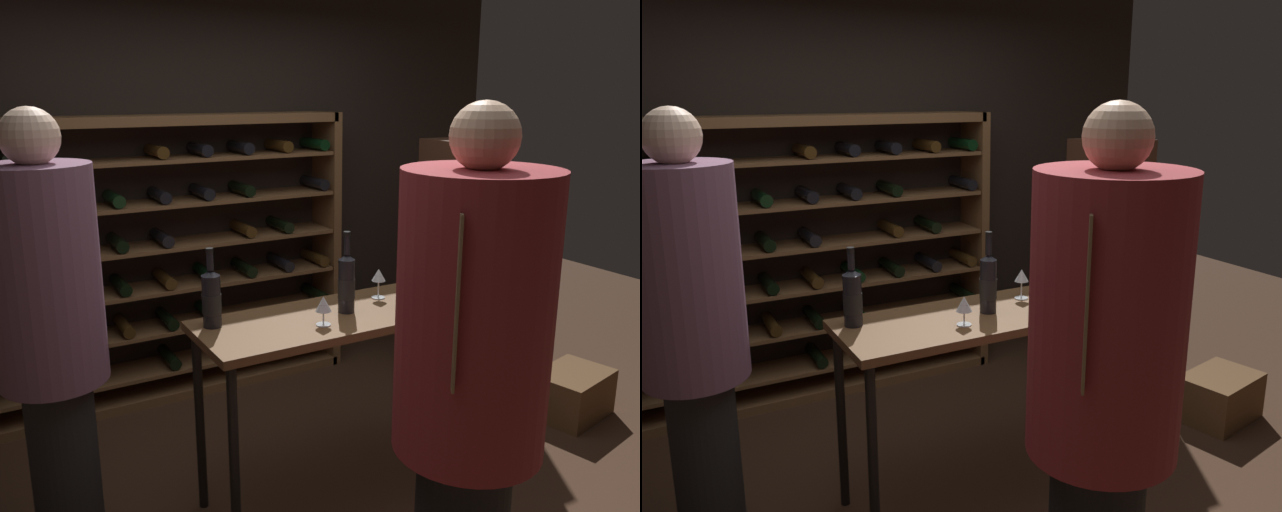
% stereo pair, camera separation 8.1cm
% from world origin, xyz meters
% --- Properties ---
extents(ground_plane, '(9.70, 9.70, 0.00)m').
position_xyz_m(ground_plane, '(0.00, 0.00, 0.00)').
color(ground_plane, '#472D1E').
extents(back_wall, '(4.80, 0.10, 2.83)m').
position_xyz_m(back_wall, '(0.00, 1.85, 1.42)').
color(back_wall, black).
rests_on(back_wall, ground).
extents(wine_rack, '(2.48, 0.32, 1.83)m').
position_xyz_m(wine_rack, '(-0.32, 1.64, 0.92)').
color(wine_rack, brown).
rests_on(wine_rack, ground).
extents(tasting_table, '(1.35, 0.53, 0.95)m').
position_xyz_m(tasting_table, '(0.07, 0.14, 0.84)').
color(tasting_table, brown).
rests_on(tasting_table, ground).
extents(person_host_in_suit, '(0.49, 0.49, 1.96)m').
position_xyz_m(person_host_in_suit, '(-0.07, -0.92, 1.08)').
color(person_host_in_suit, black).
rests_on(person_host_in_suit, ground).
extents(person_bystander_red_print, '(0.43, 0.43, 1.93)m').
position_xyz_m(person_bystander_red_print, '(-1.17, 0.34, 1.06)').
color(person_bystander_red_print, black).
rests_on(person_bystander_red_print, ground).
extents(wine_crate, '(0.54, 0.43, 0.29)m').
position_xyz_m(wine_crate, '(1.76, 0.10, 0.14)').
color(wine_crate, brown).
rests_on(wine_crate, ground).
extents(display_cabinet, '(0.44, 0.36, 1.67)m').
position_xyz_m(display_cabinet, '(1.46, 0.88, 0.84)').
color(display_cabinet, '#4C2D1E').
rests_on(display_cabinet, ground).
extents(wine_bottle_green_slim, '(0.09, 0.09, 0.36)m').
position_xyz_m(wine_bottle_green_slim, '(-0.50, 0.27, 1.09)').
color(wine_bottle_green_slim, black).
rests_on(wine_bottle_green_slim, tasting_table).
extents(wine_bottle_gold_foil, '(0.09, 0.09, 0.38)m').
position_xyz_m(wine_bottle_gold_foil, '(0.40, 0.01, 1.09)').
color(wine_bottle_gold_foil, black).
rests_on(wine_bottle_gold_foil, tasting_table).
extents(wine_bottle_amber_reserve, '(0.08, 0.08, 0.39)m').
position_xyz_m(wine_bottle_amber_reserve, '(0.12, 0.14, 1.10)').
color(wine_bottle_amber_reserve, black).
rests_on(wine_bottle_amber_reserve, tasting_table).
extents(wine_glass_stemmed_left, '(0.07, 0.07, 0.14)m').
position_xyz_m(wine_glass_stemmed_left, '(-0.06, 0.04, 1.05)').
color(wine_glass_stemmed_left, silver).
rests_on(wine_glass_stemmed_left, tasting_table).
extents(wine_glass_stemmed_center, '(0.07, 0.07, 0.15)m').
position_xyz_m(wine_glass_stemmed_center, '(0.37, 0.24, 1.07)').
color(wine_glass_stemmed_center, silver).
rests_on(wine_glass_stemmed_center, tasting_table).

